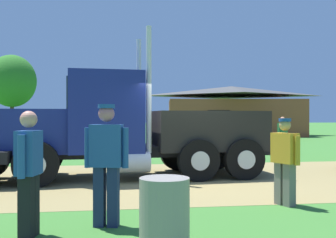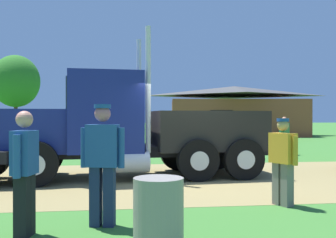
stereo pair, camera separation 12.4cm
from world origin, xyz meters
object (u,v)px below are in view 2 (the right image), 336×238
visitor_walking_mid (103,158)px  visitor_by_barrel (283,158)px  visitor_far_side (284,134)px  shed_building (234,112)px  steel_barrel (158,215)px  truck_foreground_white (134,129)px  visitor_standing_near (25,169)px

visitor_walking_mid → visitor_by_barrel: visitor_walking_mid is taller
visitor_far_side → shed_building: bearing=80.0°
visitor_by_barrel → visitor_walking_mid: bearing=-163.1°
visitor_far_side → steel_barrel: bearing=-119.7°
visitor_walking_mid → steel_barrel: 1.58m
truck_foreground_white → visitor_far_side: (6.77, 5.62, -0.43)m
visitor_by_barrel → shed_building: (7.38, 27.78, 1.24)m
truck_foreground_white → visitor_walking_mid: bearing=-97.9°
truck_foreground_white → visitor_by_barrel: 4.72m
visitor_by_barrel → shed_building: size_ratio=0.13×
visitor_by_barrel → steel_barrel: 3.46m
visitor_by_barrel → truck_foreground_white: bearing=123.7°
visitor_far_side → truck_foreground_white: bearing=-140.3°
visitor_standing_near → steel_barrel: visitor_standing_near is taller
truck_foreground_white → shed_building: 25.89m
visitor_far_side → shed_building: size_ratio=0.13×
visitor_walking_mid → visitor_far_side: (7.45, 10.53, -0.13)m
shed_building → visitor_by_barrel: bearing=-104.9°
truck_foreground_white → shed_building: bearing=67.3°
truck_foreground_white → visitor_far_side: bearing=39.7°
truck_foreground_white → visitor_standing_near: 5.59m
truck_foreground_white → visitor_walking_mid: size_ratio=4.00×
visitor_walking_mid → visitor_standing_near: bearing=-159.3°
visitor_standing_near → visitor_walking_mid: (1.05, 0.40, 0.10)m
visitor_walking_mid → shed_building: 30.71m
visitor_walking_mid → visitor_by_barrel: (3.28, 1.00, -0.14)m
truck_foreground_white → steel_barrel: bearing=-89.6°
visitor_far_side → visitor_standing_near: bearing=-127.9°
visitor_walking_mid → shed_building: bearing=69.7°
truck_foreground_white → visitor_walking_mid: (-0.68, -4.91, -0.29)m
truck_foreground_white → shed_building: shed_building is taller
steel_barrel → shed_building: shed_building is taller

